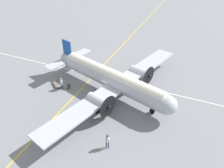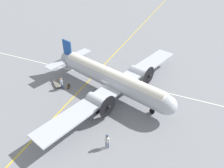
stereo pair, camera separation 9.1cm
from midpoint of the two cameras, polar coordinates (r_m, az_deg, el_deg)
The scene contains 9 objects.
ground_plane at distance 31.09m, azimuth 0.08°, elevation -2.39°, with size 300.00×300.00×0.00m, color slate.
apron_line_eastwest at distance 32.83m, azimuth -7.22°, elevation -0.46°, with size 120.00×0.16×0.01m.
apron_line_northsouth at distance 33.51m, azimuth 2.27°, elevation 0.61°, with size 0.16×120.00×0.01m.
airliner_main at distance 29.50m, azimuth 0.64°, elevation 1.12°, with size 25.66×19.71×5.51m.
crew_foreground at distance 23.25m, azimuth -1.20°, elevation -14.43°, with size 0.33×0.60×1.78m.
passenger_boarding at distance 32.11m, azimuth -12.97°, elevation 0.41°, with size 0.37×0.58×1.85m.
suitcase_near_door at distance 32.39m, azimuth -11.33°, elevation -0.84°, with size 0.34×0.15×0.61m.
suitcase_upright_spare at distance 32.77m, azimuth -11.17°, elevation -0.43°, with size 0.41×0.15×0.54m.
baggage_cart at distance 33.47m, azimuth -13.95°, elevation 0.01°, with size 1.98×2.12×0.56m.
Camera 2 is at (-22.82, -9.99, 18.60)m, focal length 35.00 mm.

